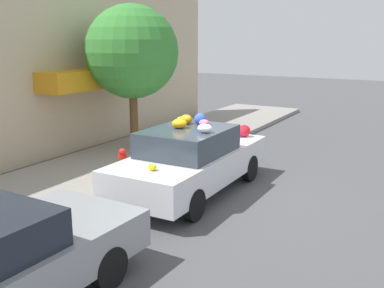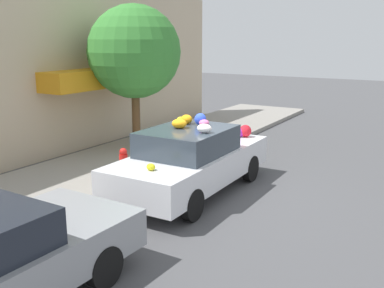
% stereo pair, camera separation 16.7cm
% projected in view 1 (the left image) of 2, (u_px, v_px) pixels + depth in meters
% --- Properties ---
extents(ground_plane, '(60.00, 60.00, 0.00)m').
position_uv_depth(ground_plane, '(190.00, 191.00, 10.04)').
color(ground_plane, '#4C4C4F').
extents(sidewalk_curb, '(24.00, 3.20, 0.15)m').
position_uv_depth(sidewalk_curb, '(97.00, 171.00, 11.33)').
color(sidewalk_curb, gray).
rests_on(sidewalk_curb, ground).
extents(building_facade, '(18.00, 1.20, 4.86)m').
position_uv_depth(building_facade, '(33.00, 74.00, 11.96)').
color(building_facade, '#C6B293').
rests_on(building_facade, ground).
extents(street_tree, '(2.67, 2.67, 4.15)m').
position_uv_depth(street_tree, '(132.00, 52.00, 12.77)').
color(street_tree, brown).
rests_on(street_tree, sidewalk_curb).
extents(fire_hydrant, '(0.20, 0.20, 0.70)m').
position_uv_depth(fire_hydrant, '(123.00, 163.00, 10.50)').
color(fire_hydrant, red).
rests_on(fire_hydrant, sidewalk_curb).
extents(art_car, '(4.47, 1.84, 1.73)m').
position_uv_depth(art_car, '(191.00, 159.00, 9.81)').
color(art_car, silver).
rests_on(art_car, ground).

